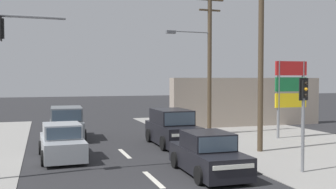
{
  "coord_description": "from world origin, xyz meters",
  "views": [
    {
      "loc": [
        -3.68,
        -10.13,
        3.52
      ],
      "look_at": [
        0.87,
        4.0,
        2.93
      ],
      "focal_mm": 42.0,
      "sensor_mm": 36.0,
      "label": 1
    }
  ],
  "objects_px": {
    "suv_oncoming_mid": "(66,124)",
    "sedan_crossing_left": "(62,143)",
    "utility_pole_background_right": "(207,58)",
    "sedan_receding_far": "(208,155)",
    "suv_kerbside_parked": "(172,128)",
    "pedestal_signal_right_kerb": "(303,108)",
    "utility_pole_midground_right": "(261,39)",
    "shopping_plaza_sign": "(291,88)"
  },
  "relations": [
    {
      "from": "utility_pole_background_right",
      "to": "sedan_crossing_left",
      "type": "xyz_separation_m",
      "value": [
        -9.01,
        -4.69,
        -4.09
      ]
    },
    {
      "from": "pedestal_signal_right_kerb",
      "to": "shopping_plaza_sign",
      "type": "distance_m",
      "value": 9.01
    },
    {
      "from": "shopping_plaza_sign",
      "to": "suv_kerbside_parked",
      "type": "bearing_deg",
      "value": -178.19
    },
    {
      "from": "pedestal_signal_right_kerb",
      "to": "sedan_receding_far",
      "type": "distance_m",
      "value": 3.99
    },
    {
      "from": "utility_pole_midground_right",
      "to": "suv_kerbside_parked",
      "type": "xyz_separation_m",
      "value": [
        -3.45,
        3.12,
        -4.57
      ]
    },
    {
      "from": "suv_kerbside_parked",
      "to": "pedestal_signal_right_kerb",
      "type": "bearing_deg",
      "value": -69.71
    },
    {
      "from": "pedestal_signal_right_kerb",
      "to": "shopping_plaza_sign",
      "type": "bearing_deg",
      "value": 57.68
    },
    {
      "from": "pedestal_signal_right_kerb",
      "to": "suv_oncoming_mid",
      "type": "height_order",
      "value": "pedestal_signal_right_kerb"
    },
    {
      "from": "shopping_plaza_sign",
      "to": "sedan_crossing_left",
      "type": "height_order",
      "value": "shopping_plaza_sign"
    },
    {
      "from": "sedan_receding_far",
      "to": "suv_oncoming_mid",
      "type": "distance_m",
      "value": 11.2
    },
    {
      "from": "utility_pole_midground_right",
      "to": "shopping_plaza_sign",
      "type": "distance_m",
      "value": 5.84
    },
    {
      "from": "shopping_plaza_sign",
      "to": "utility_pole_midground_right",
      "type": "bearing_deg",
      "value": -140.54
    },
    {
      "from": "suv_oncoming_mid",
      "to": "sedan_crossing_left",
      "type": "bearing_deg",
      "value": -95.23
    },
    {
      "from": "pedestal_signal_right_kerb",
      "to": "sedan_receding_far",
      "type": "height_order",
      "value": "pedestal_signal_right_kerb"
    },
    {
      "from": "suv_oncoming_mid",
      "to": "utility_pole_background_right",
      "type": "bearing_deg",
      "value": -6.79
    },
    {
      "from": "utility_pole_midground_right",
      "to": "shopping_plaza_sign",
      "type": "bearing_deg",
      "value": 39.46
    },
    {
      "from": "utility_pole_midground_right",
      "to": "suv_oncoming_mid",
      "type": "distance_m",
      "value": 12.02
    },
    {
      "from": "shopping_plaza_sign",
      "to": "sedan_crossing_left",
      "type": "relative_size",
      "value": 1.07
    },
    {
      "from": "utility_pole_midground_right",
      "to": "utility_pole_background_right",
      "type": "relative_size",
      "value": 1.17
    },
    {
      "from": "suv_oncoming_mid",
      "to": "utility_pole_midground_right",
      "type": "bearing_deg",
      "value": -38.53
    },
    {
      "from": "utility_pole_midground_right",
      "to": "pedestal_signal_right_kerb",
      "type": "bearing_deg",
      "value": -99.71
    },
    {
      "from": "utility_pole_background_right",
      "to": "suv_kerbside_parked",
      "type": "relative_size",
      "value": 1.95
    },
    {
      "from": "utility_pole_midground_right",
      "to": "pedestal_signal_right_kerb",
      "type": "relative_size",
      "value": 2.93
    },
    {
      "from": "pedestal_signal_right_kerb",
      "to": "shopping_plaza_sign",
      "type": "relative_size",
      "value": 0.77
    },
    {
      "from": "sedan_crossing_left",
      "to": "suv_oncoming_mid",
      "type": "height_order",
      "value": "suv_oncoming_mid"
    },
    {
      "from": "sedan_receding_far",
      "to": "suv_kerbside_parked",
      "type": "relative_size",
      "value": 0.94
    },
    {
      "from": "utility_pole_midground_right",
      "to": "sedan_receding_far",
      "type": "distance_m",
      "value": 7.18
    },
    {
      "from": "suv_kerbside_parked",
      "to": "suv_oncoming_mid",
      "type": "bearing_deg",
      "value": 144.08
    },
    {
      "from": "sedan_crossing_left",
      "to": "sedan_receding_far",
      "type": "relative_size",
      "value": 1.01
    },
    {
      "from": "utility_pole_background_right",
      "to": "pedestal_signal_right_kerb",
      "type": "xyz_separation_m",
      "value": [
        -0.52,
        -10.15,
        -2.38
      ]
    },
    {
      "from": "suv_kerbside_parked",
      "to": "sedan_receding_far",
      "type": "bearing_deg",
      "value": -96.76
    },
    {
      "from": "pedestal_signal_right_kerb",
      "to": "sedan_crossing_left",
      "type": "bearing_deg",
      "value": 147.25
    },
    {
      "from": "utility_pole_background_right",
      "to": "suv_oncoming_mid",
      "type": "xyz_separation_m",
      "value": [
        -8.49,
        1.01,
        -3.91
      ]
    },
    {
      "from": "pedestal_signal_right_kerb",
      "to": "suv_kerbside_parked",
      "type": "relative_size",
      "value": 0.78
    },
    {
      "from": "sedan_crossing_left",
      "to": "suv_kerbside_parked",
      "type": "height_order",
      "value": "suv_kerbside_parked"
    },
    {
      "from": "utility_pole_background_right",
      "to": "sedan_receding_far",
      "type": "relative_size",
      "value": 2.08
    },
    {
      "from": "pedestal_signal_right_kerb",
      "to": "suv_oncoming_mid",
      "type": "distance_m",
      "value": 13.8
    },
    {
      "from": "shopping_plaza_sign",
      "to": "sedan_receding_far",
      "type": "bearing_deg",
      "value": -141.06
    },
    {
      "from": "sedan_receding_far",
      "to": "suv_kerbside_parked",
      "type": "xyz_separation_m",
      "value": [
        0.77,
        6.47,
        0.18
      ]
    },
    {
      "from": "utility_pole_background_right",
      "to": "sedan_crossing_left",
      "type": "distance_m",
      "value": 10.95
    },
    {
      "from": "utility_pole_midground_right",
      "to": "utility_pole_background_right",
      "type": "height_order",
      "value": "utility_pole_midground_right"
    },
    {
      "from": "pedestal_signal_right_kerb",
      "to": "utility_pole_midground_right",
      "type": "bearing_deg",
      "value": 80.29
    }
  ]
}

